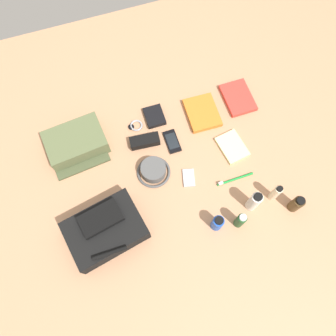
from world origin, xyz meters
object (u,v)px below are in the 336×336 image
(wallet, at_px, (154,116))
(cologne_bottle, at_px, (296,204))
(sunglasses_case, at_px, (145,141))
(paperback_novel, at_px, (238,98))
(deodorant_spray, at_px, (217,223))
(bucket_hat, at_px, (153,170))
(cell_phone, at_px, (172,141))
(notepad, at_px, (232,147))
(toothpaste_tube, at_px, (254,201))
(toiletry_pouch, at_px, (76,143))
(backpack, at_px, (105,230))
(shampoo_bottle, at_px, (240,220))
(toothbrush, at_px, (233,180))
(media_player, at_px, (189,178))
(wristwatch, at_px, (136,126))
(lotion_bottle, at_px, (275,193))
(travel_guidebook, at_px, (202,113))

(wallet, bearing_deg, cologne_bottle, 126.29)
(cologne_bottle, bearing_deg, sunglasses_case, -43.77)
(paperback_novel, bearing_deg, cologne_bottle, 91.56)
(deodorant_spray, bearing_deg, bucket_hat, -60.28)
(cell_phone, relative_size, wallet, 1.06)
(notepad, height_order, sunglasses_case, sunglasses_case)
(deodorant_spray, relative_size, cell_phone, 0.94)
(toothpaste_tube, bearing_deg, cologne_bottle, 159.62)
(cologne_bottle, bearing_deg, toiletry_pouch, -35.09)
(toothpaste_tube, bearing_deg, backpack, -7.74)
(toiletry_pouch, distance_m, cologne_bottle, 1.02)
(deodorant_spray, bearing_deg, toothpaste_tube, -169.07)
(backpack, distance_m, shampoo_bottle, 0.57)
(bucket_hat, distance_m, deodorant_spray, 0.37)
(cologne_bottle, xyz_separation_m, notepad, (0.14, -0.35, -0.05))
(toothpaste_tube, height_order, shampoo_bottle, toothpaste_tube)
(toothbrush, bearing_deg, sunglasses_case, -43.17)
(sunglasses_case, bearing_deg, toothbrush, 142.10)
(backpack, bearing_deg, media_player, -163.59)
(wristwatch, xyz_separation_m, wallet, (-0.10, -0.02, 0.01))
(toothpaste_tube, relative_size, toothbrush, 0.84)
(notepad, bearing_deg, media_player, 9.24)
(backpack, distance_m, paperback_novel, 0.91)
(backpack, xyz_separation_m, lotion_bottle, (-0.74, 0.08, 0.01))
(toiletry_pouch, xyz_separation_m, toothbrush, (-0.63, 0.39, -0.04))
(wristwatch, bearing_deg, toothbrush, 130.23)
(bucket_hat, bearing_deg, wallet, -108.38)
(cell_phone, height_order, wallet, wallet)
(cell_phone, bearing_deg, shampoo_bottle, 107.66)
(toiletry_pouch, bearing_deg, sunglasses_case, 165.40)
(media_player, xyz_separation_m, wristwatch, (0.15, -0.33, 0.00))
(travel_guidebook, xyz_separation_m, toothbrush, (-0.01, 0.37, -0.01))
(deodorant_spray, height_order, media_player, deodorant_spray)
(toothpaste_tube, bearing_deg, notepad, -95.89)
(cologne_bottle, xyz_separation_m, paperback_novel, (0.02, -0.59, -0.04))
(paperback_novel, distance_m, wallet, 0.43)
(lotion_bottle, distance_m, wallet, 0.67)
(toothpaste_tube, relative_size, wallet, 1.35)
(sunglasses_case, bearing_deg, deodorant_spray, 115.65)
(toothbrush, bearing_deg, toiletry_pouch, -31.41)
(paperback_novel, bearing_deg, cell_phone, 17.48)
(cell_phone, height_order, wristwatch, cell_phone)
(backpack, relative_size, bucket_hat, 2.24)
(shampoo_bottle, xyz_separation_m, media_player, (0.13, -0.26, -0.05))
(cologne_bottle, bearing_deg, deodorant_spray, -4.92)
(cell_phone, relative_size, toothbrush, 0.67)
(media_player, bearing_deg, wristwatch, -65.13)
(notepad, bearing_deg, deodorant_spray, 48.47)
(bucket_hat, height_order, sunglasses_case, bucket_hat)
(shampoo_bottle, bearing_deg, notepad, -108.28)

